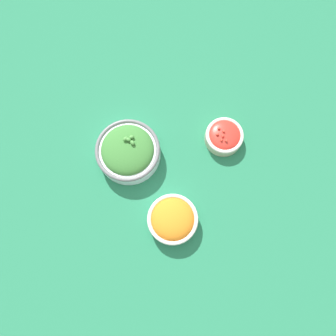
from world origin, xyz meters
TOP-DOWN VIEW (x-y plane):
  - ground_plane at (0.00, 0.00)m, footprint 3.00×3.00m
  - bowl_broccoli at (0.09, -0.10)m, footprint 0.20×0.20m
  - bowl_cherry_tomatoes at (-0.21, -0.01)m, footprint 0.12×0.12m
  - bowl_carrots at (0.06, 0.15)m, footprint 0.15×0.15m

SIDE VIEW (x-z plane):
  - ground_plane at x=0.00m, z-range 0.00..0.00m
  - bowl_cherry_tomatoes at x=-0.21m, z-range 0.00..0.06m
  - bowl_carrots at x=0.06m, z-range 0.00..0.07m
  - bowl_broccoli at x=0.09m, z-range -0.01..0.09m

